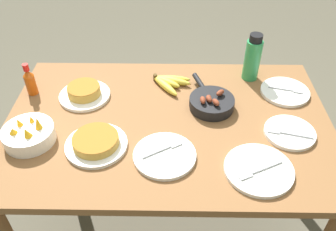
% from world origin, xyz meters
% --- Properties ---
extents(ground_plane, '(14.00, 14.00, 0.00)m').
position_xyz_m(ground_plane, '(0.00, 0.00, 0.00)').
color(ground_plane, '#565142').
extents(dining_table, '(1.42, 0.92, 0.78)m').
position_xyz_m(dining_table, '(0.00, 0.00, 0.67)').
color(dining_table, brown).
rests_on(dining_table, ground_plane).
extents(banana_bunch, '(0.20, 0.17, 0.04)m').
position_xyz_m(banana_bunch, '(-0.00, 0.27, 0.80)').
color(banana_bunch, gold).
rests_on(banana_bunch, dining_table).
extents(skillet, '(0.20, 0.31, 0.08)m').
position_xyz_m(skillet, '(0.19, 0.10, 0.81)').
color(skillet, black).
rests_on(skillet, dining_table).
extents(frittata_plate_center, '(0.25, 0.25, 0.05)m').
position_xyz_m(frittata_plate_center, '(-0.28, -0.16, 0.80)').
color(frittata_plate_center, white).
rests_on(frittata_plate_center, dining_table).
extents(frittata_plate_side, '(0.24, 0.24, 0.06)m').
position_xyz_m(frittata_plate_side, '(-0.39, 0.17, 0.80)').
color(frittata_plate_side, white).
rests_on(frittata_plate_side, dining_table).
extents(empty_plate_near_front, '(0.23, 0.23, 0.02)m').
position_xyz_m(empty_plate_near_front, '(0.56, 0.21, 0.79)').
color(empty_plate_near_front, white).
rests_on(empty_plate_near_front, dining_table).
extents(empty_plate_far_left, '(0.26, 0.26, 0.02)m').
position_xyz_m(empty_plate_far_left, '(0.34, -0.28, 0.79)').
color(empty_plate_far_left, white).
rests_on(empty_plate_far_left, dining_table).
extents(empty_plate_far_right, '(0.21, 0.21, 0.02)m').
position_xyz_m(empty_plate_far_right, '(0.51, -0.08, 0.79)').
color(empty_plate_far_right, white).
rests_on(empty_plate_far_right, dining_table).
extents(empty_plate_mid_edge, '(0.25, 0.25, 0.02)m').
position_xyz_m(empty_plate_mid_edge, '(-0.01, -0.21, 0.79)').
color(empty_plate_mid_edge, white).
rests_on(empty_plate_mid_edge, dining_table).
extents(fruit_bowl_mango, '(0.21, 0.21, 0.11)m').
position_xyz_m(fruit_bowl_mango, '(-0.56, -0.13, 0.81)').
color(fruit_bowl_mango, white).
rests_on(fruit_bowl_mango, dining_table).
extents(water_bottle, '(0.08, 0.08, 0.24)m').
position_xyz_m(water_bottle, '(0.41, 0.34, 0.89)').
color(water_bottle, '#2D9351').
rests_on(water_bottle, dining_table).
extents(hot_sauce_bottle, '(0.05, 0.05, 0.16)m').
position_xyz_m(hot_sauce_bottle, '(-0.65, 0.19, 0.85)').
color(hot_sauce_bottle, '#C64C0F').
rests_on(hot_sauce_bottle, dining_table).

